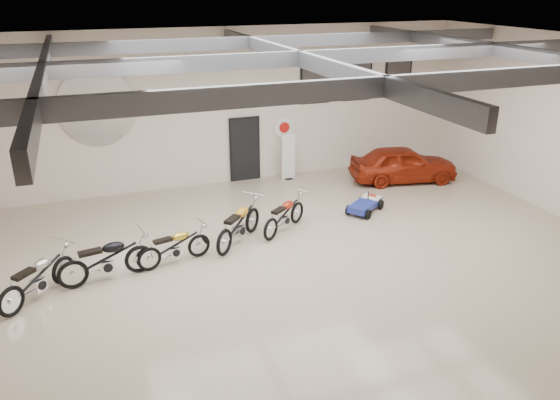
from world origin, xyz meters
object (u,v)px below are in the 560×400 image
object	(u,v)px
banner_stand	(288,155)
motorcycle_silver	(37,277)
motorcycle_yellow	(239,223)
motorcycle_gold	(174,245)
vintage_car	(403,164)
go_kart	(367,201)
motorcycle_red	(284,214)
motorcycle_black	(106,258)

from	to	relation	value
banner_stand	motorcycle_silver	bearing A→B (deg)	-142.24
motorcycle_yellow	motorcycle_gold	bearing A→B (deg)	152.09
motorcycle_yellow	vintage_car	distance (m)	7.01
banner_stand	go_kart	distance (m)	3.60
motorcycle_yellow	go_kart	distance (m)	4.21
banner_stand	motorcycle_silver	world-z (taller)	banner_stand
banner_stand	motorcycle_silver	xyz separation A→B (m)	(-7.65, -5.24, -0.32)
go_kart	banner_stand	bearing A→B (deg)	72.70
motorcycle_red	motorcycle_gold	bearing A→B (deg)	157.75
motorcycle_gold	motorcycle_red	size ratio (longest dim) A/B	0.96
motorcycle_yellow	go_kart	world-z (taller)	motorcycle_yellow
motorcycle_gold	go_kart	xyz separation A→B (m)	(5.87, 1.31, -0.18)
motorcycle_silver	motorcycle_red	world-z (taller)	motorcycle_silver
motorcycle_black	vintage_car	bearing A→B (deg)	9.68
banner_stand	vintage_car	world-z (taller)	banner_stand
motorcycle_black	go_kart	bearing A→B (deg)	2.34
banner_stand	motorcycle_yellow	size ratio (longest dim) A/B	0.80
motorcycle_gold	motorcycle_red	distance (m)	3.18
motorcycle_gold	vintage_car	size ratio (longest dim) A/B	0.51
motorcycle_gold	vintage_car	bearing A→B (deg)	7.72
motorcycle_black	motorcycle_gold	distance (m)	1.58
motorcycle_silver	vintage_car	size ratio (longest dim) A/B	0.57
motorcycle_red	motorcycle_yellow	bearing A→B (deg)	154.71
go_kart	motorcycle_yellow	bearing A→B (deg)	154.13
vintage_car	motorcycle_yellow	bearing A→B (deg)	123.75
banner_stand	motorcycle_yellow	world-z (taller)	banner_stand
motorcycle_silver	go_kart	xyz separation A→B (m)	(8.83, 1.89, -0.23)
motorcycle_gold	go_kart	bearing A→B (deg)	-0.73
motorcycle_silver	go_kart	size ratio (longest dim) A/B	1.27
vintage_car	motorcycle_gold	bearing A→B (deg)	122.67
vintage_car	motorcycle_silver	bearing A→B (deg)	120.09
motorcycle_gold	go_kart	world-z (taller)	motorcycle_gold
motorcycle_yellow	go_kart	xyz separation A→B (m)	(4.13, 0.79, -0.26)
motorcycle_silver	motorcycle_black	world-z (taller)	motorcycle_black
motorcycle_black	vintage_car	size ratio (longest dim) A/B	0.59
go_kart	vintage_car	distance (m)	3.02
vintage_car	motorcycle_black	bearing A→B (deg)	120.93
vintage_car	motorcycle_red	bearing A→B (deg)	126.30
motorcycle_black	go_kart	size ratio (longest dim) A/B	1.33
motorcycle_yellow	motorcycle_red	xyz separation A→B (m)	(1.34, 0.27, -0.06)
banner_stand	vintage_car	xyz separation A→B (m)	(3.54, -1.50, -0.24)
motorcycle_silver	vintage_car	bearing A→B (deg)	-27.18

